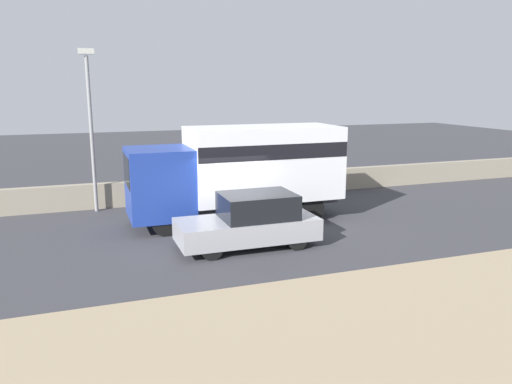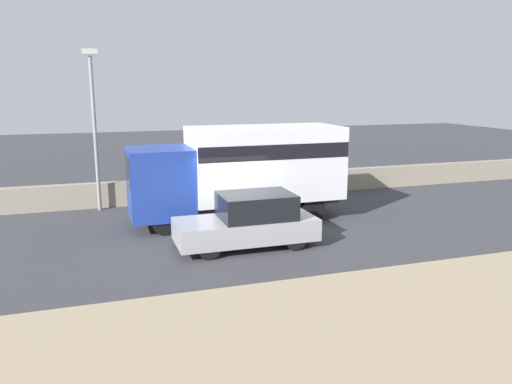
% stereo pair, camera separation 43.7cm
% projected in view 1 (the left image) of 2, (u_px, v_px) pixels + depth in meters
% --- Properties ---
extents(ground_plane, '(80.00, 80.00, 0.00)m').
position_uv_depth(ground_plane, '(238.00, 237.00, 15.97)').
color(ground_plane, '#38383D').
extents(dirt_shoulder_foreground, '(60.00, 5.72, 0.04)m').
position_uv_depth(dirt_shoulder_foreground, '(344.00, 333.00, 9.72)').
color(dirt_shoulder_foreground, '#9E896B').
rests_on(dirt_shoulder_foreground, ground_plane).
extents(stone_wall_backdrop, '(60.00, 0.35, 0.99)m').
position_uv_depth(stone_wall_backdrop, '(198.00, 189.00, 21.02)').
color(stone_wall_backdrop, gray).
rests_on(stone_wall_backdrop, ground_plane).
extents(street_lamp, '(0.56, 0.28, 6.08)m').
position_uv_depth(street_lamp, '(90.00, 118.00, 18.59)').
color(street_lamp, gray).
rests_on(street_lamp, ground_plane).
extents(box_truck, '(7.47, 2.48, 3.35)m').
position_uv_depth(box_truck, '(243.00, 167.00, 17.62)').
color(box_truck, navy).
rests_on(box_truck, ground_plane).
extents(car_hatchback, '(4.19, 1.76, 1.62)m').
position_uv_depth(car_hatchback, '(251.00, 221.00, 14.91)').
color(car_hatchback, '#9E9EA3').
rests_on(car_hatchback, ground_plane).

